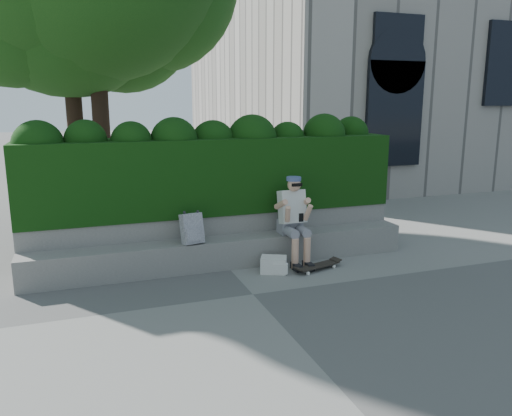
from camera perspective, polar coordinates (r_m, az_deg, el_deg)
name	(u,v)px	position (r m, az deg, el deg)	size (l,w,h in m)	color
ground	(253,294)	(6.76, -0.36, -9.84)	(80.00, 80.00, 0.00)	slate
bench_ledge	(226,252)	(7.80, -3.40, -5.05)	(6.00, 0.45, 0.45)	gray
planter_wall	(218,235)	(8.20, -4.34, -3.12)	(6.00, 0.50, 0.75)	gray
hedge	(214,174)	(8.22, -4.87, 3.84)	(6.00, 1.00, 1.20)	black
person	(293,217)	(7.85, 4.30, -0.98)	(0.40, 0.76, 1.38)	gray
skateboard	(318,266)	(7.71, 7.06, -6.58)	(0.78, 0.39, 0.08)	black
backpack_plaid	(192,229)	(7.46, -7.34, -2.35)	(0.31, 0.16, 0.45)	#AAAAAF
backpack_ground	(274,265)	(7.54, 2.03, -6.49)	(0.38, 0.27, 0.24)	silver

